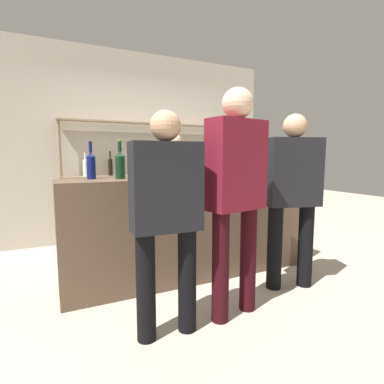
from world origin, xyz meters
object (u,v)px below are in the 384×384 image
(ice_bucket, at_px, (183,167))
(server_behind_counter, at_px, (174,183))
(counter_bottle_0, at_px, (91,165))
(customer_center, at_px, (236,186))
(counter_bottle_2, at_px, (211,162))
(customer_left, at_px, (166,209))
(counter_bottle_1, at_px, (120,164))
(customer_right, at_px, (292,190))
(wine_glass, at_px, (177,167))
(counter_bottle_3, at_px, (205,164))
(cork_jar, at_px, (231,168))

(ice_bucket, xyz_separation_m, server_behind_counter, (0.28, 0.94, -0.25))
(counter_bottle_0, bearing_deg, customer_center, -46.34)
(counter_bottle_2, distance_m, customer_left, 1.23)
(counter_bottle_1, height_order, customer_right, customer_right)
(wine_glass, height_order, customer_center, customer_center)
(counter_bottle_3, height_order, wine_glass, counter_bottle_3)
(wine_glass, distance_m, cork_jar, 0.68)
(counter_bottle_3, distance_m, ice_bucket, 0.22)
(customer_right, bearing_deg, ice_bucket, 68.48)
(ice_bucket, bearing_deg, customer_left, -120.44)
(counter_bottle_3, bearing_deg, customer_right, -38.58)
(ice_bucket, height_order, customer_center, customer_center)
(counter_bottle_0, relative_size, customer_center, 0.19)
(customer_left, height_order, server_behind_counter, server_behind_counter)
(ice_bucket, xyz_separation_m, customer_center, (0.07, -0.84, -0.12))
(counter_bottle_1, height_order, customer_left, customer_left)
(counter_bottle_0, height_order, counter_bottle_2, counter_bottle_2)
(counter_bottle_0, bearing_deg, counter_bottle_1, -16.48)
(counter_bottle_0, height_order, ice_bucket, counter_bottle_0)
(counter_bottle_1, distance_m, counter_bottle_2, 0.93)
(wine_glass, xyz_separation_m, customer_right, (0.96, -0.50, -0.21))
(counter_bottle_1, relative_size, counter_bottle_2, 0.97)
(counter_bottle_1, bearing_deg, customer_center, -52.90)
(cork_jar, bearing_deg, counter_bottle_1, 175.66)
(counter_bottle_3, height_order, customer_right, customer_right)
(ice_bucket, height_order, server_behind_counter, server_behind_counter)
(counter_bottle_1, height_order, ice_bucket, counter_bottle_1)
(server_behind_counter, bearing_deg, counter_bottle_3, -20.29)
(customer_center, bearing_deg, counter_bottle_0, 32.95)
(server_behind_counter, bearing_deg, customer_center, -22.15)
(counter_bottle_1, xyz_separation_m, wine_glass, (0.49, -0.20, -0.03))
(counter_bottle_0, xyz_separation_m, server_behind_counter, (1.14, 0.81, -0.28))
(counter_bottle_0, distance_m, ice_bucket, 0.87)
(ice_bucket, height_order, customer_right, customer_right)
(cork_jar, bearing_deg, customer_center, -120.40)
(customer_right, bearing_deg, counter_bottle_3, 66.92)
(wine_glass, distance_m, customer_left, 0.86)
(counter_bottle_2, height_order, customer_center, customer_center)
(counter_bottle_0, relative_size, counter_bottle_3, 1.01)
(server_behind_counter, distance_m, customer_right, 1.67)
(counter_bottle_2, relative_size, cork_jar, 2.30)
(counter_bottle_2, relative_size, server_behind_counter, 0.24)
(counter_bottle_3, distance_m, customer_right, 0.86)
(counter_bottle_1, height_order, server_behind_counter, server_behind_counter)
(counter_bottle_0, height_order, customer_center, customer_center)
(counter_bottle_1, distance_m, customer_right, 1.62)
(counter_bottle_2, xyz_separation_m, ice_bucket, (-0.32, 0.00, -0.04))
(customer_right, bearing_deg, customer_center, 120.49)
(counter_bottle_3, bearing_deg, counter_bottle_0, 166.60)
(counter_bottle_1, bearing_deg, customer_left, -83.52)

